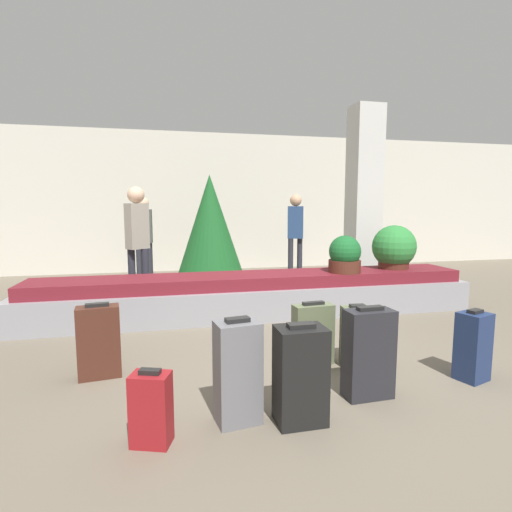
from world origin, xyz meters
TOP-DOWN VIEW (x-y plane):
  - ground_plane at (0.00, 0.00)m, footprint 18.00×18.00m
  - back_wall at (0.00, 5.93)m, footprint 18.00×0.06m
  - carousel at (0.00, 1.71)m, footprint 6.16×0.88m
  - pillar at (2.17, 2.84)m, footprint 0.49×0.49m
  - suitcase_0 at (-0.32, -1.07)m, footprint 0.34×0.26m
  - suitcase_1 at (1.36, -0.75)m, footprint 0.30×0.28m
  - suitcase_2 at (-1.32, -1.12)m, footprint 0.28×0.23m
  - suitcase_3 at (-0.74, -0.97)m, footprint 0.33×0.26m
  - suitcase_4 at (-1.80, 0.03)m, footprint 0.38×0.23m
  - suitcase_5 at (0.52, -0.26)m, footprint 0.27×0.24m
  - suitcase_6 at (0.14, -0.10)m, footprint 0.40×0.19m
  - suitcase_7 at (0.32, -0.84)m, footprint 0.39×0.21m
  - potted_plant_0 at (1.25, 1.57)m, footprint 0.45×0.45m
  - potted_plant_1 at (2.13, 1.76)m, footprint 0.64×0.64m
  - traveler_0 at (-1.62, 2.70)m, footprint 0.36×0.34m
  - traveler_1 at (-1.61, 4.36)m, footprint 0.33×0.24m
  - traveler_2 at (1.44, 4.35)m, footprint 0.36×0.28m
  - decorated_tree at (-0.41, 3.69)m, footprint 1.26×1.26m

SIDE VIEW (x-z plane):
  - ground_plane at x=0.00m, z-range 0.00..0.00m
  - suitcase_2 at x=-1.32m, z-range -0.01..0.48m
  - carousel at x=0.00m, z-range -0.01..0.56m
  - suitcase_5 at x=0.52m, z-range -0.01..0.58m
  - suitcase_6 at x=0.14m, z-range -0.01..0.59m
  - suitcase_1 at x=1.36m, z-range -0.01..0.61m
  - suitcase_4 at x=-1.80m, z-range -0.01..0.66m
  - suitcase_0 at x=-0.32m, z-range -0.01..0.70m
  - suitcase_7 at x=0.32m, z-range -0.01..0.72m
  - suitcase_3 at x=-0.74m, z-range -0.01..0.74m
  - potted_plant_0 at x=1.25m, z-range 0.55..1.08m
  - potted_plant_1 at x=2.13m, z-range 0.55..1.20m
  - traveler_1 at x=-1.61m, z-range 0.16..1.85m
  - traveler_2 at x=1.44m, z-range 0.18..1.93m
  - traveler_0 at x=-1.62m, z-range 0.19..1.99m
  - decorated_tree at x=-0.41m, z-range 0.09..2.16m
  - back_wall at x=0.00m, z-range 0.00..3.20m
  - pillar at x=2.17m, z-range 0.00..3.20m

